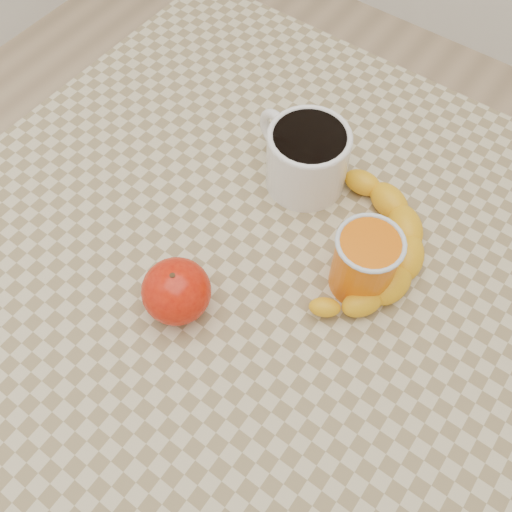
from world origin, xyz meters
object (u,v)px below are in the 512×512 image
Objects in this scene: orange_juice_glass at (365,262)px; apple at (176,291)px; coffee_mug at (306,155)px; banana at (361,241)px; table at (256,298)px.

orange_juice_glass is 1.01× the size of apple.
coffee_mug is 1.73× the size of orange_juice_glass.
apple is at bearing -144.82° from banana.
orange_juice_glass is 0.21m from apple.
coffee_mug is at bearing 87.05° from apple.
table is 2.73× the size of banana.
orange_juice_glass is at bearing -33.00° from coffee_mug.
table is 5.34× the size of coffee_mug.
coffee_mug is (-0.03, 0.14, 0.13)m from table.
apple is (-0.04, -0.09, 0.12)m from table.
coffee_mug reaches higher than banana.
apple is at bearing -112.09° from table.
apple is (-0.15, -0.14, -0.01)m from orange_juice_glass.
orange_juice_glass is 0.29× the size of banana.
coffee_mug reaches higher than table.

